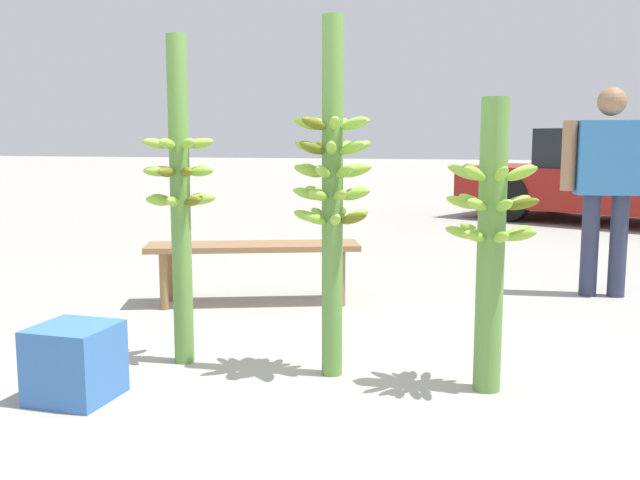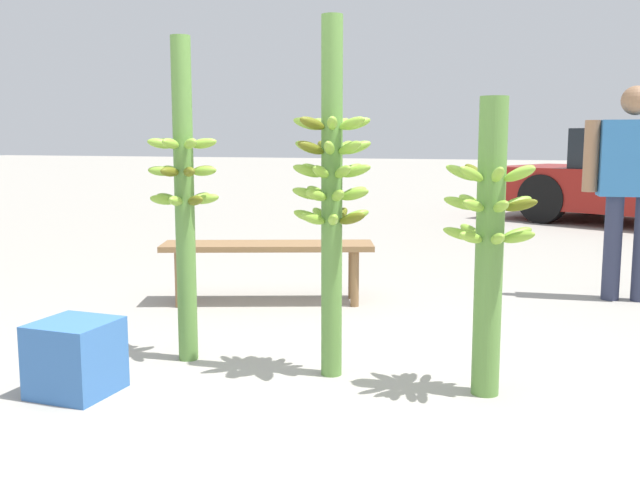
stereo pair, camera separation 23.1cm
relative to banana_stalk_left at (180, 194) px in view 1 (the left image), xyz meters
The scene contains 8 objects.
ground_plane 1.25m from the banana_stalk_left, 21.40° to the right, with size 80.00×80.00×0.00m, color #9E998E.
banana_stalk_left is the anchor object (origin of this frame).
banana_stalk_center 0.80m from the banana_stalk_left, ahead, with size 0.40×0.40×1.75m.
banana_stalk_right 1.57m from the banana_stalk_left, ahead, with size 0.43×0.42×1.36m.
vendor_person 3.26m from the banana_stalk_left, 45.92° to the left, with size 0.68×0.26×1.54m.
market_bench 1.47m from the banana_stalk_left, 96.27° to the left, with size 1.53×0.88×0.43m.
parked_car 8.03m from the banana_stalk_left, 67.47° to the left, with size 4.79×3.49×1.32m.
produce_crate 0.98m from the banana_stalk_left, 109.32° to the right, with size 0.34×0.34×0.34m.
Camera 1 is at (0.89, -2.97, 1.17)m, focal length 40.00 mm.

